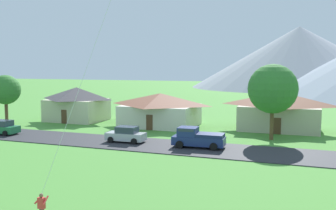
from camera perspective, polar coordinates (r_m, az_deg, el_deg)
road_strip at (r=37.82m, az=3.03°, el=-6.52°), size 160.00×6.72×0.08m
mountain_east_ridge at (r=157.89m, az=19.26°, el=6.91°), size 83.87×83.87×24.07m
house_leftmost at (r=50.44m, az=16.60°, el=-0.77°), size 10.67×7.49×4.92m
house_left_center at (r=51.67m, az=-1.18°, el=-0.61°), size 10.52×8.32×4.51m
house_right_center at (r=58.31m, az=-13.71°, el=0.24°), size 8.68×7.05×5.06m
tree_near_left at (r=55.97m, az=-23.49°, el=2.12°), size 4.04×4.04×7.03m
tree_left_of_center at (r=42.96m, az=15.64°, el=2.37°), size 5.49×5.49×8.45m
parked_car_silver_mid_west at (r=40.60m, az=-6.40°, el=-4.50°), size 4.26×2.20×1.68m
parked_car_green_mid_east at (r=49.21m, az=-24.00°, el=-3.16°), size 4.28×2.23×1.68m
pickup_truck_navy_west_side at (r=37.77m, az=4.48°, el=-4.97°), size 5.29×2.51×1.99m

